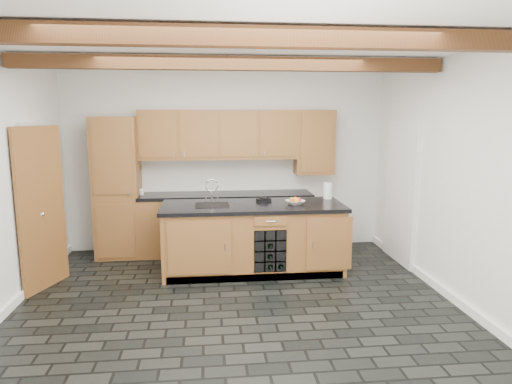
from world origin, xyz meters
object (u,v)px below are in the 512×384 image
island (253,238)px  fruit_bowl (295,202)px  kitchen_scale (264,200)px  paper_towel (328,191)px

island → fruit_bowl: fruit_bowl is taller
island → kitchen_scale: bearing=50.3°
kitchen_scale → island: bearing=-148.6°
fruit_bowl → paper_towel: paper_towel is taller
island → fruit_bowl: (0.56, -0.06, 0.50)m
kitchen_scale → paper_towel: paper_towel is taller
island → paper_towel: 1.30m
fruit_bowl → paper_towel: bearing=35.0°
kitchen_scale → fruit_bowl: size_ratio=0.87×
fruit_bowl → paper_towel: 0.68m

